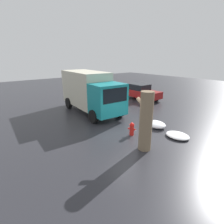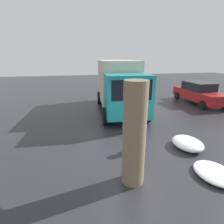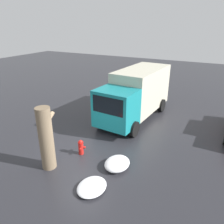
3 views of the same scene
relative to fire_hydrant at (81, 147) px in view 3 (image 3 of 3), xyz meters
The scene contains 6 objects.
ground_plane 0.39m from the fire_hydrant, 114.50° to the left, with size 60.00×60.00×0.00m, color #28282D.
fire_hydrant is the anchor object (origin of this frame).
tree_trunk 1.94m from the fire_hydrant, 156.36° to the left, with size 0.93×0.61×2.83m.
delivery_truck 5.55m from the fire_hydrant, ahead, with size 6.72×2.89×3.16m.
snow_pile_by_hydrant 2.04m from the fire_hydrant, 93.87° to the right, with size 1.31×1.06×0.38m.
snow_pile_curbside 2.56m from the fire_hydrant, 135.77° to the right, with size 1.31×1.08×0.21m.
Camera 3 is at (-7.34, -5.55, 5.99)m, focal length 35.00 mm.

